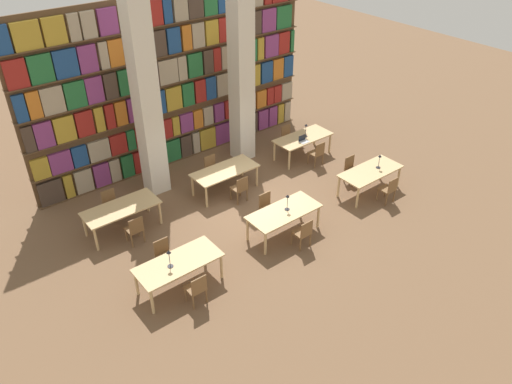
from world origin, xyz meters
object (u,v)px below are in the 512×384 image
Objects in this scene: reading_table_0 at (179,264)px; desk_lamp_1 at (287,200)px; chair_5 at (352,169)px; reading_table_3 at (121,210)px; pillar_center at (241,74)px; chair_11 at (288,137)px; chair_4 at (389,189)px; reading_table_5 at (303,139)px; pillar_left at (146,100)px; chair_1 at (164,255)px; reading_table_2 at (370,173)px; chair_8 at (240,188)px; chair_3 at (267,207)px; desk_lamp_2 at (379,159)px; chair_7 at (111,204)px; desk_lamp_3 at (306,128)px; chair_10 at (317,153)px; laptop at (304,141)px; desk_lamp_0 at (169,256)px; chair_9 at (212,168)px; chair_0 at (197,288)px; chair_2 at (303,232)px; chair_6 at (135,229)px; reading_table_4 at (225,172)px; reading_table_1 at (284,213)px.

reading_table_0 is 3.44m from desk_lamp_1.
chair_5 is 0.42× the size of reading_table_3.
pillar_center reaches higher than chair_11.
chair_4 is 0.42× the size of reading_table_5.
pillar_left is at bearing 165.41° from reading_table_5.
chair_1 and chair_11 have the same top height.
desk_lamp_1 reaches higher than reading_table_2.
reading_table_0 is at bearing -148.70° from chair_8.
chair_1 is 3.32m from chair_3.
chair_4 is 1.00× the size of chair_8.
desk_lamp_2 is (0.31, -0.03, 0.39)m from reading_table_2.
chair_11 is (1.60, -0.55, -2.53)m from pillar_center.
chair_4 is 4.41m from chair_11.
chair_1 is 7.22m from chair_11.
chair_1 is at bearing 91.87° from chair_7.
chair_7 is 6.89m from desk_lamp_3.
laptop is at bearing 112.66° from chair_10.
chair_10 is (-0.44, 2.20, -0.60)m from desk_lamp_2.
desk_lamp_0 is (-0.23, -0.02, 0.40)m from reading_table_0.
pillar_center reaches higher than chair_3.
chair_11 is (-0.44, 3.70, -0.60)m from desk_lamp_2.
chair_9 is (0.00, 1.49, 0.00)m from chair_8.
chair_0 is 3.65m from reading_table_3.
chair_10 is (4.97, -2.05, -2.53)m from pillar_left.
chair_0 and chair_11 have the same top height.
chair_9 is (-0.02, 4.25, 0.00)m from chair_2.
chair_2 and chair_3 have the same top height.
chair_4 is (1.73, -4.97, -2.53)m from pillar_center.
chair_4 is 0.98m from desk_lamp_2.
reading_table_3 is at bearing 90.55° from chair_6.
desk_lamp_3 is at bearing 90.61° from reading_table_2.
chair_2 is 1.81× the size of desk_lamp_1.
pillar_center is at bearing 44.49° from chair_0.
reading_table_2 is at bearing -0.28° from reading_table_0.
chair_11 is (3.34, 0.87, -0.21)m from reading_table_4.
desk_lamp_0 is 0.55× the size of chair_5.
chair_0 reaches higher than reading_table_0.
laptop is (6.51, 0.47, 0.33)m from chair_6.
chair_9 is at bearing 134.29° from reading_table_2.
chair_5 is at bearing -89.08° from desk_lamp_3.
reading_table_0 is 3.42m from chair_2.
desk_lamp_3 reaches higher than chair_11.
pillar_center reaches higher than reading_table_2.
chair_2 is at bearing -40.22° from chair_6.
chair_0 reaches higher than reading_table_1.
chair_0 is 2.90m from chair_6.
pillar_left reaches higher than desk_lamp_3.
pillar_left reaches higher than chair_8.
desk_lamp_0 is at bearing 12.35° from chair_3.
desk_lamp_2 is 0.22× the size of reading_table_4.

